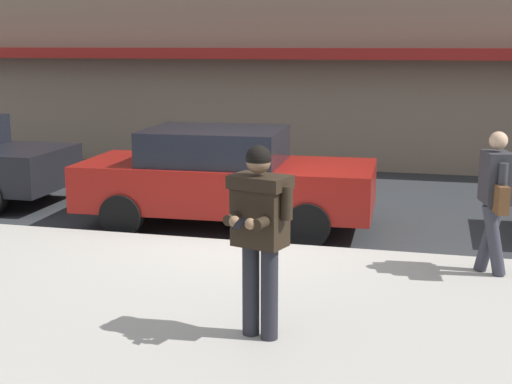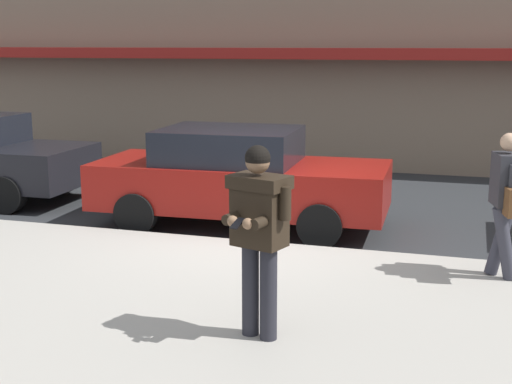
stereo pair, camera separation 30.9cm
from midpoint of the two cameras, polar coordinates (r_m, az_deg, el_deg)
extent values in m
plane|color=#2B2D30|center=(10.14, 0.59, -4.34)|extent=(80.00, 80.00, 0.00)
cube|color=#A8A399|center=(7.27, 1.87, -10.45)|extent=(32.00, 5.30, 0.14)
cube|color=silver|center=(9.96, 6.22, -4.69)|extent=(28.00, 0.12, 0.01)
cube|color=maroon|center=(15.60, 10.72, 10.81)|extent=(26.60, 0.70, 0.24)
cylinder|color=black|center=(14.05, -14.71, 1.17)|extent=(0.64, 0.23, 0.64)
cylinder|color=black|center=(12.65, -18.65, -0.22)|extent=(0.64, 0.23, 0.64)
cube|color=maroon|center=(11.05, -0.42, 0.59)|extent=(4.57, 2.00, 0.70)
cube|color=black|center=(11.00, -1.33, 3.75)|extent=(2.13, 1.72, 0.52)
cylinder|color=black|center=(11.68, 7.30, -0.65)|extent=(0.65, 0.24, 0.64)
cylinder|color=black|center=(10.03, 6.03, -2.69)|extent=(0.65, 0.24, 0.64)
cylinder|color=black|center=(12.34, -5.65, 0.06)|extent=(0.65, 0.24, 0.64)
cylinder|color=black|center=(10.79, -8.79, -1.73)|extent=(0.65, 0.24, 0.64)
cylinder|color=#23232B|center=(6.58, 2.36, -8.13)|extent=(0.16, 0.16, 0.88)
cylinder|color=#23232B|center=(6.68, 0.89, -7.81)|extent=(0.16, 0.16, 0.88)
cube|color=black|center=(6.41, 1.66, -1.56)|extent=(0.53, 0.42, 0.64)
cube|color=black|center=(6.35, 1.68, 0.80)|extent=(0.60, 0.48, 0.12)
cylinder|color=black|center=(6.25, 3.75, -0.90)|extent=(0.11, 0.11, 0.30)
cylinder|color=black|center=(6.21, 2.02, -2.38)|extent=(0.18, 0.32, 0.10)
sphere|color=#8C6647|center=(6.13, 0.79, -2.56)|extent=(0.10, 0.10, 0.10)
cylinder|color=black|center=(6.53, -0.33, -0.32)|extent=(0.11, 0.11, 0.30)
cylinder|color=black|center=(6.37, -0.24, -2.02)|extent=(0.18, 0.32, 0.10)
sphere|color=#8C6647|center=(6.22, -0.46, -2.36)|extent=(0.10, 0.10, 0.10)
cube|color=black|center=(6.15, -0.05, -2.54)|extent=(0.11, 0.16, 0.07)
sphere|color=#8C6647|center=(6.30, 1.54, 2.46)|extent=(0.22, 0.22, 0.22)
sphere|color=black|center=(6.29, 1.54, 2.73)|extent=(0.23, 0.23, 0.23)
cylinder|color=#33333D|center=(8.90, 19.91, -3.58)|extent=(0.35, 0.22, 0.87)
cylinder|color=#33333D|center=(8.73, 20.23, -3.89)|extent=(0.35, 0.22, 0.87)
cube|color=#2D2D33|center=(8.65, 20.41, 0.93)|extent=(0.37, 0.47, 0.60)
cylinder|color=#2D2D33|center=(8.90, 19.92, 0.73)|extent=(0.10, 0.10, 0.58)
sphere|color=tan|center=(8.59, 20.61, 3.75)|extent=(0.21, 0.21, 0.21)
cube|color=brown|center=(8.41, 20.75, -0.79)|extent=(0.17, 0.26, 0.32)
camera|label=1|loc=(0.15, -88.64, 0.29)|focal=50.00mm
camera|label=2|loc=(0.15, 91.36, -0.29)|focal=50.00mm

